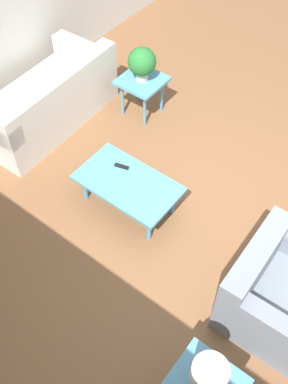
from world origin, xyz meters
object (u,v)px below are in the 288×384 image
side_table_plant (142,85)px  potted_plant (142,62)px  sofa (46,102)px  coffee_table (128,185)px  armchair (275,292)px  table_lamp (209,376)px

side_table_plant → potted_plant: (-0.00, 0.00, 0.32)m
sofa → potted_plant: size_ratio=4.35×
coffee_table → potted_plant: (0.83, -1.31, 0.42)m
armchair → side_table_plant: size_ratio=1.86×
potted_plant → table_lamp: (-2.56, 2.56, 0.01)m
side_table_plant → table_lamp: bearing=135.0°
armchair → table_lamp: table_lamp is taller
coffee_table → table_lamp: table_lamp is taller
sofa → potted_plant: bearing=133.9°
table_lamp → armchair: bearing=-92.3°
armchair → side_table_plant: bearing=59.5°
sofa → coffee_table: bearing=72.9°
coffee_table → table_lamp: bearing=144.1°
coffee_table → armchair: bearing=175.3°
armchair → coffee_table: (1.78, -0.15, 0.03)m
side_table_plant → table_lamp: size_ratio=1.33×
sofa → table_lamp: table_lamp is taller
potted_plant → side_table_plant: bearing=-63.4°
coffee_table → side_table_plant: bearing=-57.7°
side_table_plant → potted_plant: bearing=116.6°
armchair → table_lamp: bearing=176.4°
potted_plant → table_lamp: size_ratio=1.08×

